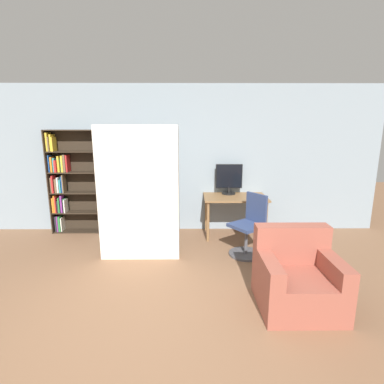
{
  "coord_description": "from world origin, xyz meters",
  "views": [
    {
      "loc": [
        0.47,
        -2.41,
        1.97
      ],
      "look_at": [
        0.5,
        1.72,
        1.05
      ],
      "focal_mm": 28.0,
      "sensor_mm": 36.0,
      "label": 1
    }
  ],
  "objects": [
    {
      "name": "wall_back",
      "position": [
        0.0,
        3.17,
        1.35
      ],
      "size": [
        8.0,
        0.06,
        2.7
      ],
      "color": "gray",
      "rests_on": "ground"
    },
    {
      "name": "mattress_near",
      "position": [
        -0.28,
        1.87,
        0.99
      ],
      "size": [
        1.18,
        0.24,
        1.98
      ],
      "color": "silver",
      "rests_on": "ground"
    },
    {
      "name": "bookshelf",
      "position": [
        -1.76,
        3.03,
        0.95
      ],
      "size": [
        0.88,
        0.27,
        1.9
      ],
      "color": "#2D2319",
      "rests_on": "ground"
    },
    {
      "name": "desk",
      "position": [
        1.28,
        2.79,
        0.63
      ],
      "size": [
        1.12,
        0.7,
        0.73
      ],
      "color": "brown",
      "rests_on": "ground"
    },
    {
      "name": "ground_plane",
      "position": [
        0.0,
        0.0,
        0.0
      ],
      "size": [
        16.0,
        16.0,
        0.0
      ],
      "primitive_type": "plane",
      "color": "brown"
    },
    {
      "name": "monitor",
      "position": [
        1.19,
        2.99,
        1.02
      ],
      "size": [
        0.49,
        0.25,
        0.55
      ],
      "color": "black",
      "rests_on": "desk"
    },
    {
      "name": "office_chair",
      "position": [
        1.38,
        1.96,
        0.39
      ],
      "size": [
        0.61,
        0.61,
        0.95
      ],
      "color": "#4C4C51",
      "rests_on": "ground"
    },
    {
      "name": "armchair",
      "position": [
        1.65,
        0.61,
        0.32
      ],
      "size": [
        0.85,
        0.8,
        0.85
      ],
      "color": "#934C3D",
      "rests_on": "ground"
    }
  ]
}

